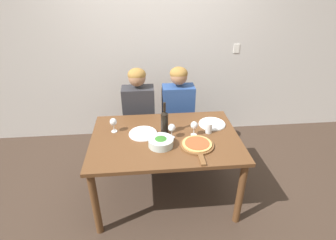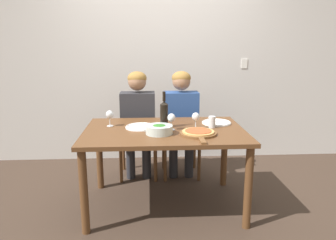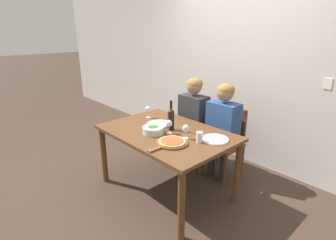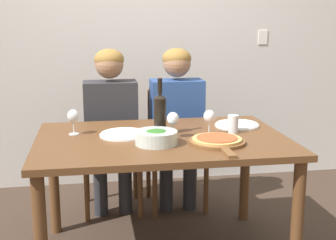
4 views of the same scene
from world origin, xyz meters
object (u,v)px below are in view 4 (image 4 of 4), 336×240
at_px(broccoli_bowl, 156,137).
at_px(wine_glass_right, 209,118).
at_px(chair_left, 111,146).
at_px(dinner_plate_left, 124,134).
at_px(wine_bottle, 159,113).
at_px(water_tumbler, 233,124).
at_px(dinner_plate_right, 237,125).
at_px(pizza_on_board, 217,141).
at_px(person_man, 177,114).
at_px(wine_glass_left, 73,117).
at_px(chair_right, 174,143).
at_px(person_woman, 111,117).
at_px(wine_glass_centre, 173,120).

distance_m(broccoli_bowl, wine_glass_right, 0.37).
height_order(chair_left, dinner_plate_left, chair_left).
bearing_deg(wine_bottle, water_tumbler, -3.61).
distance_m(dinner_plate_right, pizza_on_board, 0.45).
height_order(person_man, wine_glass_left, person_man).
height_order(chair_left, wine_bottle, wine_bottle).
bearing_deg(pizza_on_board, chair_right, 93.17).
relative_size(chair_left, person_man, 0.73).
relative_size(broccoli_bowl, dinner_plate_right, 0.83).
relative_size(dinner_plate_left, wine_glass_left, 1.86).
bearing_deg(wine_glass_right, wine_glass_left, 169.85).
bearing_deg(chair_right, person_woman, -167.34).
bearing_deg(pizza_on_board, broccoli_bowl, 172.20).
bearing_deg(wine_bottle, wine_glass_left, 171.01).
distance_m(person_woman, water_tumbler, 0.98).
distance_m(person_woman, wine_bottle, 0.71).
bearing_deg(wine_glass_centre, wine_glass_right, 6.89).
height_order(person_woman, wine_bottle, person_woman).
xyz_separation_m(chair_right, dinner_plate_left, (-0.44, -0.75, 0.28)).
bearing_deg(chair_right, water_tumbler, -74.68).
relative_size(chair_left, wine_glass_right, 5.82).
bearing_deg(dinner_plate_left, wine_glass_centre, -18.12).
distance_m(chair_left, wine_glass_left, 0.81).
distance_m(dinner_plate_right, wine_glass_right, 0.31).
distance_m(chair_right, person_woman, 0.56).
bearing_deg(pizza_on_board, wine_bottle, 137.73).
distance_m(broccoli_bowl, pizza_on_board, 0.34).
bearing_deg(dinner_plate_right, chair_left, 140.91).
xyz_separation_m(chair_left, dinner_plate_right, (0.78, -0.63, 0.28)).
bearing_deg(person_man, wine_bottle, -109.40).
bearing_deg(wine_glass_right, pizza_on_board, -91.01).
bearing_deg(chair_left, wine_glass_right, -56.36).
xyz_separation_m(wine_glass_centre, water_tumbler, (0.38, 0.06, -0.05)).
xyz_separation_m(person_woman, pizza_on_board, (0.54, -0.91, 0.04)).
xyz_separation_m(person_woman, person_man, (0.49, 0.00, 0.00)).
distance_m(broccoli_bowl, dinner_plate_left, 0.27).
bearing_deg(wine_bottle, wine_glass_centre, -53.19).
bearing_deg(person_woman, water_tumbler, -43.98).
height_order(dinner_plate_right, wine_glass_left, wine_glass_left).
height_order(wine_glass_left, wine_glass_centre, same).
distance_m(wine_glass_left, water_tumbler, 0.95).
xyz_separation_m(wine_bottle, dinner_plate_left, (-0.21, 0.00, -0.12)).
relative_size(broccoli_bowl, pizza_on_board, 0.51).
relative_size(wine_bottle, wine_glass_right, 2.22).
height_order(person_man, broccoli_bowl, person_man).
bearing_deg(wine_bottle, person_man, 70.60).
xyz_separation_m(chair_left, water_tumbler, (0.70, -0.78, 0.32)).
distance_m(wine_glass_centre, water_tumbler, 0.38).
bearing_deg(pizza_on_board, wine_glass_centre, 142.08).
bearing_deg(person_woman, wine_bottle, -68.35).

